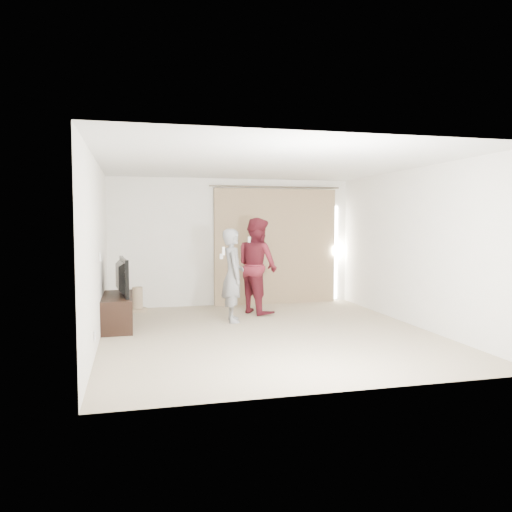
# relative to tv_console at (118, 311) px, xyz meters

# --- Properties ---
(floor) EXTENTS (5.50, 5.50, 0.00)m
(floor) POSITION_rel_tv_console_xyz_m (2.27, -0.99, -0.26)
(floor) COLOR tan
(floor) RESTS_ON ground
(wall_back) EXTENTS (5.00, 0.04, 2.60)m
(wall_back) POSITION_rel_tv_console_xyz_m (2.27, 1.76, 1.04)
(wall_back) COLOR white
(wall_back) RESTS_ON ground
(wall_left) EXTENTS (0.04, 5.50, 2.60)m
(wall_left) POSITION_rel_tv_console_xyz_m (-0.23, -0.99, 1.04)
(wall_left) COLOR white
(wall_left) RESTS_ON ground
(ceiling) EXTENTS (5.00, 5.50, 0.01)m
(ceiling) POSITION_rel_tv_console_xyz_m (2.27, -0.99, 2.34)
(ceiling) COLOR silver
(ceiling) RESTS_ON wall_back
(curtain) EXTENTS (2.80, 0.11, 2.46)m
(curtain) POSITION_rel_tv_console_xyz_m (3.18, 1.69, 0.94)
(curtain) COLOR tan
(curtain) RESTS_ON ground
(tv_console) EXTENTS (0.47, 1.37, 0.53)m
(tv_console) POSITION_rel_tv_console_xyz_m (0.00, 0.00, 0.00)
(tv_console) COLOR black
(tv_console) RESTS_ON ground
(tv) EXTENTS (0.25, 1.07, 0.61)m
(tv) POSITION_rel_tv_console_xyz_m (0.00, 0.00, 0.57)
(tv) COLOR black
(tv) RESTS_ON tv_console
(scratching_post) EXTENTS (0.35, 0.35, 0.47)m
(scratching_post) POSITION_rel_tv_console_xyz_m (0.33, 1.41, -0.07)
(scratching_post) COLOR tan
(scratching_post) RESTS_ON ground
(person_man) EXTENTS (0.42, 0.61, 1.60)m
(person_man) POSITION_rel_tv_console_xyz_m (1.92, 0.03, 0.54)
(person_man) COLOR gray
(person_man) RESTS_ON ground
(person_woman) EXTENTS (0.96, 1.06, 1.79)m
(person_woman) POSITION_rel_tv_console_xyz_m (2.52, 0.70, 0.63)
(person_woman) COLOR maroon
(person_woman) RESTS_ON ground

